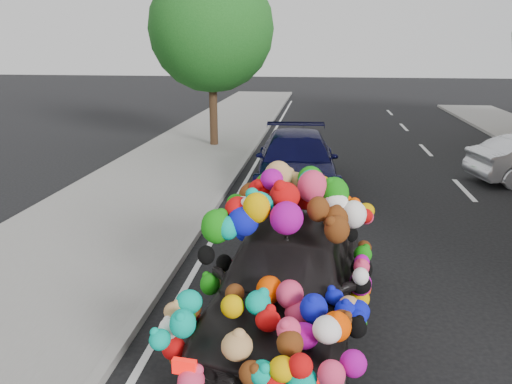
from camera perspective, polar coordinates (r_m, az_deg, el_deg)
ground at (r=8.44m, az=7.19°, el=-8.39°), size 100.00×100.00×0.00m
sidewalk at (r=9.43m, az=-20.08°, el=-6.18°), size 4.00×60.00×0.12m
kerb at (r=8.72m, az=-8.54°, el=-7.13°), size 0.15×60.00×0.13m
tree_near_sidewalk at (r=17.57m, az=-5.12°, el=18.06°), size 4.20×4.20×6.13m
plush_art_car at (r=6.27m, az=3.87°, el=-6.72°), size 2.51×4.61×2.09m
navy_sedan at (r=12.54m, az=4.62°, el=3.44°), size 2.29×4.99×1.41m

